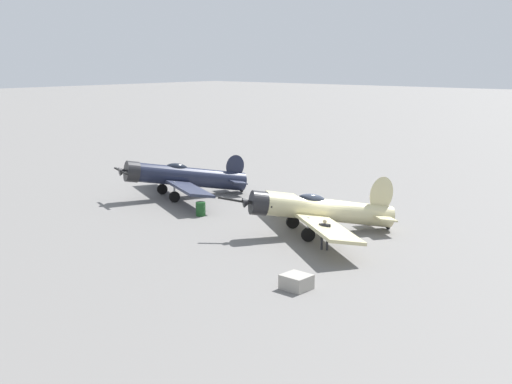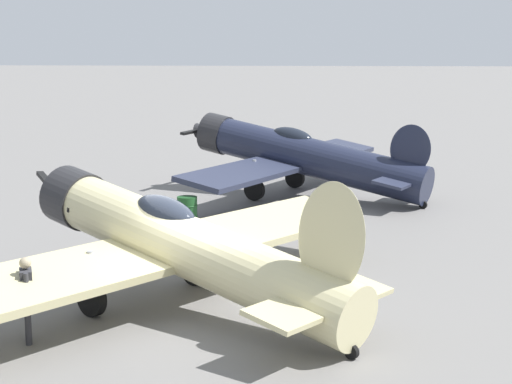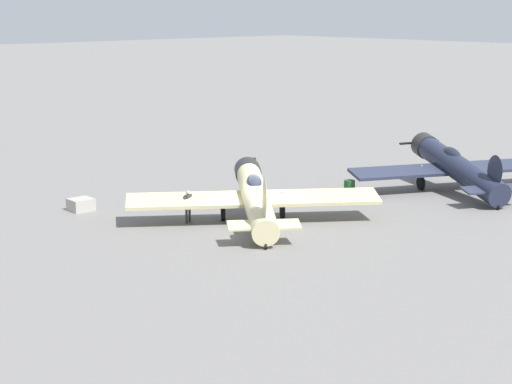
{
  "view_description": "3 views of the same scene",
  "coord_description": "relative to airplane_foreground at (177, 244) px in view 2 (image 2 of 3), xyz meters",
  "views": [
    {
      "loc": [
        21.92,
        -32.41,
        10.26
      ],
      "look_at": [
        -6.11,
        0.88,
        1.6
      ],
      "focal_mm": 47.1,
      "sensor_mm": 36.0,
      "label": 1
    },
    {
      "loc": [
        17.35,
        2.63,
        5.76
      ],
      "look_at": [
        -6.11,
        0.88,
        1.6
      ],
      "focal_mm": 59.25,
      "sensor_mm": 36.0,
      "label": 2
    },
    {
      "loc": [
        28.2,
        30.48,
        10.93
      ],
      "look_at": [
        -0.0,
        0.0,
        1.8
      ],
      "focal_mm": 59.66,
      "sensor_mm": 36.0,
      "label": 3
    }
  ],
  "objects": [
    {
      "name": "fuel_drum",
      "position": [
        -8.58,
        -1.13,
        -0.99
      ],
      "size": [
        0.68,
        0.68,
        0.93
      ],
      "color": "#19471E",
      "rests_on": "ground_plane"
    },
    {
      "name": "ground_crew_mechanic",
      "position": [
        2.31,
        -2.56,
        -0.42
      ],
      "size": [
        0.63,
        0.38,
        1.71
      ],
      "rotation": [
        0.0,
        0.0,
        1.93
      ],
      "color": "#2D2D33",
      "rests_on": "ground_plane"
    },
    {
      "name": "airplane_foreground",
      "position": [
        0.0,
        0.0,
        0.0
      ],
      "size": [
        11.68,
        9.69,
        3.4
      ],
      "rotation": [
        0.0,
        0.0,
        4.07
      ],
      "color": "beige",
      "rests_on": "ground_plane"
    },
    {
      "name": "ground_plane",
      "position": [
        0.3,
        0.41,
        -1.46
      ],
      "size": [
        400.0,
        400.0,
        0.0
      ],
      "primitive_type": "plane",
      "color": "slate"
    },
    {
      "name": "airplane_mid_apron",
      "position": [
        -14.01,
        2.39,
        0.09
      ],
      "size": [
        12.11,
        9.68,
        3.07
      ],
      "rotation": [
        0.0,
        0.0,
        4.26
      ],
      "color": "#1E2338",
      "rests_on": "ground_plane"
    }
  ]
}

